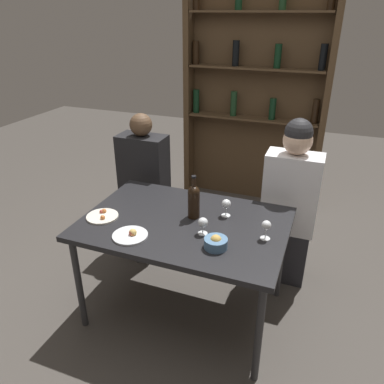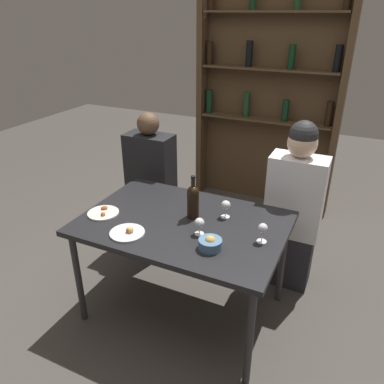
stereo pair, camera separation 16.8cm
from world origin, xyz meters
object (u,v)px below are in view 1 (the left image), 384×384
Objects in this scene: wine_glass_2 at (226,205)px; seated_person_right at (289,206)px; snack_bowl at (216,243)px; food_plate_1 at (131,235)px; seated_person_left at (145,189)px; food_plate_0 at (102,216)px; wine_glass_0 at (266,226)px; wine_bottle at (194,200)px; wine_glass_1 at (203,223)px.

seated_person_right is (0.36, 0.48, -0.18)m from wine_glass_2.
seated_person_right is at bearing 70.00° from snack_bowl.
seated_person_left is (-0.40, 0.93, -0.17)m from food_plate_1.
wine_glass_2 is 0.57× the size of food_plate_0.
food_plate_0 is (-1.06, -0.13, -0.08)m from wine_glass_0.
food_plate_0 is at bearing -144.85° from seated_person_right.
snack_bowl is at bearing 7.75° from food_plate_1.
wine_bottle is at bearing -40.37° from seated_person_left.
seated_person_left is at bearing 136.89° from wine_glass_1.
snack_bowl is (-0.25, -0.19, -0.05)m from wine_glass_0.
wine_glass_2 is at bearing 43.93° from food_plate_1.
wine_glass_0 is 0.10× the size of seated_person_left.
wine_glass_1 is 0.91× the size of wine_glass_2.
wine_bottle reaches higher than snack_bowl.
snack_bowl is (0.12, -0.11, -0.04)m from wine_glass_1.
food_plate_1 is at bearing -154.97° from wine_glass_1.
wine_glass_2 is (0.19, 0.09, -0.04)m from wine_bottle.
seated_person_left reaches higher than snack_bowl.
seated_person_right is at bearing 35.15° from food_plate_0.
food_plate_1 is at bearing -136.07° from wine_glass_2.
seated_person_left is (-0.86, 0.48, -0.24)m from wine_glass_2.
food_plate_1 is (-0.76, -0.26, -0.08)m from wine_glass_0.
wine_glass_0 reaches higher than snack_bowl.
seated_person_right reaches higher than wine_glass_2.
wine_glass_2 is 0.39m from snack_bowl.
seated_person_right is at bearing 84.52° from wine_glass_0.
snack_bowl reaches higher than food_plate_0.
seated_person_left is at bearing 139.63° from wine_bottle.
snack_bowl is at bearing -43.78° from wine_glass_1.
wine_bottle is 0.50m from wine_glass_0.
wine_glass_0 is 1.36m from seated_person_left.
snack_bowl is (0.05, -0.38, -0.05)m from wine_glass_2.
wine_glass_0 reaches higher than wine_glass_2.
seated_person_left is at bearing 150.31° from wine_glass_0.
wine_glass_2 is at bearing 22.24° from food_plate_0.
wine_glass_1 is 0.51× the size of food_plate_1.
wine_glass_0 is 1.02× the size of wine_glass_2.
food_plate_1 is at bearing -172.25° from snack_bowl.
seated_person_right reaches higher than food_plate_0.
food_plate_0 is (-0.56, -0.22, -0.12)m from wine_bottle.
wine_glass_1 is 0.17m from snack_bowl.
wine_bottle is 2.69× the size of wine_glass_1.
seated_person_left is (-0.79, 0.74, -0.23)m from wine_glass_1.
wine_glass_2 is 0.63m from seated_person_right.
seated_person_left is at bearing 180.00° from seated_person_right.
food_plate_0 is 1.37m from seated_person_right.
wine_glass_1 is at bearing -43.11° from seated_person_left.
wine_bottle reaches higher than food_plate_1.
wine_glass_2 is (0.07, 0.26, 0.01)m from wine_glass_1.
seated_person_left reaches higher than wine_bottle.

